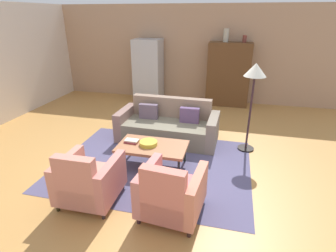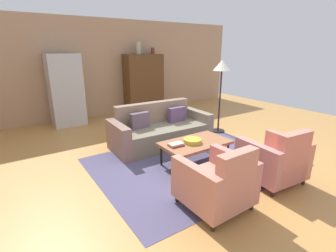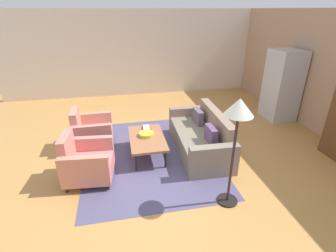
{
  "view_description": "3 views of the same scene",
  "coord_description": "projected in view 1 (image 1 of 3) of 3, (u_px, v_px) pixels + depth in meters",
  "views": [
    {
      "loc": [
        0.98,
        -3.95,
        2.53
      ],
      "look_at": [
        -0.1,
        0.5,
        0.59
      ],
      "focal_mm": 28.46,
      "sensor_mm": 36.0,
      "label": 1
    },
    {
      "loc": [
        -2.93,
        -3.1,
        1.98
      ],
      "look_at": [
        -0.55,
        0.44,
        0.64
      ],
      "focal_mm": 26.6,
      "sensor_mm": 36.0,
      "label": 2
    },
    {
      "loc": [
        4.21,
        -0.47,
        2.77
      ],
      "look_at": [
        -0.32,
        0.45,
        0.6
      ],
      "focal_mm": 26.62,
      "sensor_mm": 36.0,
      "label": 3
    }
  ],
  "objects": [
    {
      "name": "armchair_right",
      "position": [
        170.0,
        194.0,
        3.48
      ],
      "size": [
        0.87,
        0.87,
        0.88
      ],
      "rotation": [
        0.0,
        0.0,
        -0.1
      ],
      "color": "#3C1E1F",
      "rests_on": "ground"
    },
    {
      "name": "floor_lamp",
      "position": [
        254.0,
        78.0,
        4.83
      ],
      "size": [
        0.4,
        0.4,
        1.72
      ],
      "color": "black",
      "rests_on": "ground"
    },
    {
      "name": "fruit_bowl",
      "position": [
        148.0,
        143.0,
        4.63
      ],
      "size": [
        0.31,
        0.31,
        0.07
      ],
      "primitive_type": "cylinder",
      "color": "gold",
      "rests_on": "coffee_table"
    },
    {
      "name": "vase_tall",
      "position": [
        226.0,
        35.0,
        7.3
      ],
      "size": [
        0.15,
        0.15,
        0.35
      ],
      "primitive_type": "cylinder",
      "color": "#AEA994",
      "rests_on": "cabinet"
    },
    {
      "name": "cabinet",
      "position": [
        228.0,
        75.0,
        7.69
      ],
      "size": [
        1.2,
        0.51,
        1.8
      ],
      "color": "brown",
      "rests_on": "ground"
    },
    {
      "name": "area_rug",
      "position": [
        154.0,
        164.0,
        4.83
      ],
      "size": [
        3.4,
        2.6,
        0.01
      ],
      "primitive_type": "cube",
      "color": "#524E6F",
      "rests_on": "ground"
    },
    {
      "name": "refrigerator",
      "position": [
        148.0,
        71.0,
        8.1
      ],
      "size": [
        0.8,
        0.73,
        1.85
      ],
      "color": "#B7BABF",
      "rests_on": "ground"
    },
    {
      "name": "wall_back",
      "position": [
        201.0,
        54.0,
        7.99
      ],
      "size": [
        9.02,
        0.12,
        2.8
      ],
      "primitive_type": "cube",
      "color": "tan",
      "rests_on": "ground"
    },
    {
      "name": "vase_round",
      "position": [
        245.0,
        39.0,
        7.22
      ],
      "size": [
        0.11,
        0.11,
        0.19
      ],
      "primitive_type": "cylinder",
      "color": "brown",
      "rests_on": "cabinet"
    },
    {
      "name": "armchair_left",
      "position": [
        88.0,
        182.0,
        3.74
      ],
      "size": [
        0.81,
        0.81,
        0.88
      ],
      "rotation": [
        0.0,
        0.0,
        0.01
      ],
      "color": "#30221D",
      "rests_on": "ground"
    },
    {
      "name": "couch",
      "position": [
        168.0,
        126.0,
        5.74
      ],
      "size": [
        2.13,
        0.96,
        0.86
      ],
      "rotation": [
        0.0,
        0.0,
        3.11
      ],
      "color": "#756E5A",
      "rests_on": "ground"
    },
    {
      "name": "book_stack",
      "position": [
        132.0,
        141.0,
        4.74
      ],
      "size": [
        0.25,
        0.2,
        0.05
      ],
      "color": "maroon",
      "rests_on": "coffee_table"
    },
    {
      "name": "coffee_table",
      "position": [
        152.0,
        147.0,
        4.64
      ],
      "size": [
        1.2,
        0.7,
        0.41
      ],
      "color": "black",
      "rests_on": "ground"
    },
    {
      "name": "ground_plane",
      "position": [
        167.0,
        168.0,
        4.73
      ],
      "size": [
        10.82,
        10.82,
        0.0
      ],
      "primitive_type": "plane",
      "color": "#BC8645"
    }
  ]
}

